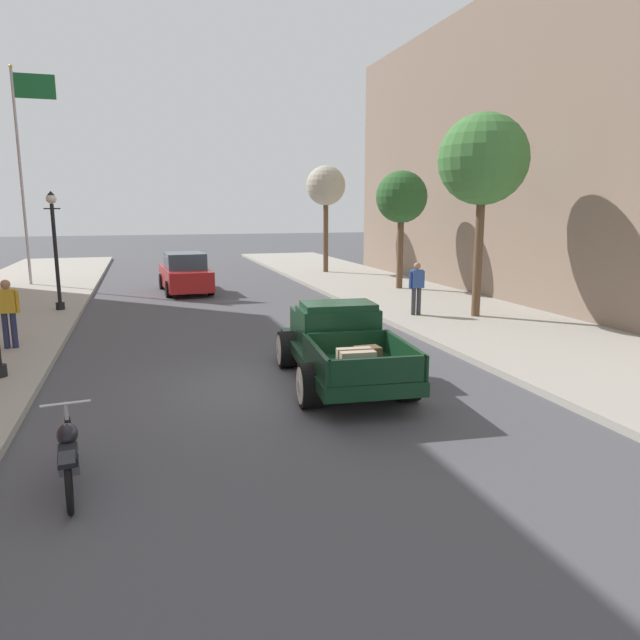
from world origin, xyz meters
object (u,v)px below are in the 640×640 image
object	(u,v)px
motorcycle_parked	(68,453)
car_background_red	(185,274)
street_tree_nearest	(483,161)
street_lamp_far	(55,242)
pedestrian_sidewalk_left	(8,310)
street_tree_second	(401,198)
street_tree_third	(326,187)
pedestrian_sidewalk_right	(417,285)
flagpole	(25,153)
hotrod_truck_dark_green	(338,343)

from	to	relation	value
motorcycle_parked	car_background_red	bearing A→B (deg)	81.23
street_tree_nearest	motorcycle_parked	bearing A→B (deg)	-142.89
motorcycle_parked	street_lamp_far	bearing A→B (deg)	97.28
pedestrian_sidewalk_left	street_tree_second	distance (m)	15.41
street_tree_third	pedestrian_sidewalk_right	bearing A→B (deg)	-94.80
pedestrian_sidewalk_left	street_lamp_far	size ratio (longest dim) A/B	0.43
street_lamp_far	street_tree_third	bearing A→B (deg)	35.74
pedestrian_sidewalk_left	pedestrian_sidewalk_right	bearing A→B (deg)	6.14
street_tree_third	street_tree_nearest	bearing A→B (deg)	-87.41
flagpole	street_tree_second	world-z (taller)	flagpole
street_tree_nearest	street_tree_third	world-z (taller)	street_tree_nearest
car_background_red	pedestrian_sidewalk_left	distance (m)	10.67
pedestrian_sidewalk_left	flagpole	world-z (taller)	flagpole
motorcycle_parked	pedestrian_sidewalk_left	world-z (taller)	pedestrian_sidewalk_left
motorcycle_parked	street_lamp_far	distance (m)	13.49
car_background_red	street_lamp_far	distance (m)	6.13
street_tree_nearest	flagpole	bearing A→B (deg)	139.02
flagpole	street_tree_nearest	xyz separation A→B (m)	(14.43, -12.54, -0.92)
motorcycle_parked	pedestrian_sidewalk_left	size ratio (longest dim) A/B	1.28
car_background_red	street_tree_third	distance (m)	9.63
hotrod_truck_dark_green	street_tree_second	distance (m)	13.45
street_lamp_far	street_tree_second	size ratio (longest dim) A/B	0.80
street_tree_second	hotrod_truck_dark_green	bearing A→B (deg)	-119.99
car_background_red	pedestrian_sidewalk_right	world-z (taller)	pedestrian_sidewalk_right
hotrod_truck_dark_green	street_lamp_far	bearing A→B (deg)	123.35
motorcycle_parked	pedestrian_sidewalk_right	xyz separation A→B (m)	(9.17, 8.93, 0.64)
flagpole	street_tree_second	size ratio (longest dim) A/B	1.90
street_tree_nearest	street_tree_third	size ratio (longest dim) A/B	1.11
motorcycle_parked	street_tree_third	world-z (taller)	street_tree_third
hotrod_truck_dark_green	street_tree_nearest	xyz separation A→B (m)	(6.13, 4.75, 4.09)
hotrod_truck_dark_green	flagpole	world-z (taller)	flagpole
hotrod_truck_dark_green	street_lamp_far	size ratio (longest dim) A/B	1.31
pedestrian_sidewalk_left	street_tree_third	xyz separation A→B (m)	(12.37, 14.12, 3.45)
pedestrian_sidewalk_left	street_tree_second	size ratio (longest dim) A/B	0.34
car_background_red	pedestrian_sidewalk_right	distance (m)	10.57
motorcycle_parked	street_tree_third	size ratio (longest dim) A/B	0.39
motorcycle_parked	pedestrian_sidewalk_right	distance (m)	12.81
flagpole	street_tree_second	xyz separation A→B (m)	(14.85, -5.95, -1.91)
pedestrian_sidewalk_left	street_tree_nearest	world-z (taller)	street_tree_nearest
pedestrian_sidewalk_right	street_tree_second	bearing A→B (deg)	70.21
flagpole	pedestrian_sidewalk_right	bearing A→B (deg)	-42.90
flagpole	motorcycle_parked	bearing A→B (deg)	-80.25
pedestrian_sidewalk_left	pedestrian_sidewalk_right	distance (m)	11.35
pedestrian_sidewalk_left	street_lamp_far	xyz separation A→B (m)	(0.43, 5.53, 1.30)
hotrod_truck_dark_green	motorcycle_parked	bearing A→B (deg)	-143.77
hotrod_truck_dark_green	street_tree_nearest	bearing A→B (deg)	37.79
flagpole	hotrod_truck_dark_green	bearing A→B (deg)	-64.34
flagpole	street_tree_nearest	bearing A→B (deg)	-40.98
pedestrian_sidewalk_right	street_tree_second	size ratio (longest dim) A/B	0.34
hotrod_truck_dark_green	car_background_red	xyz separation A→B (m)	(-2.08, 13.78, 0.01)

